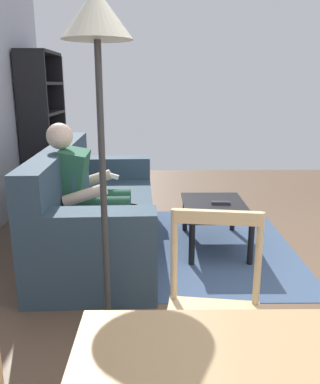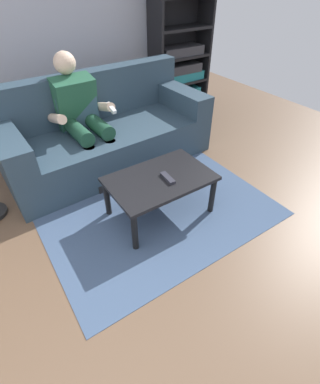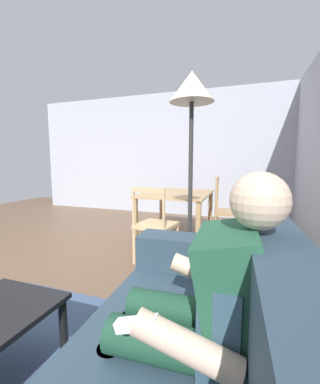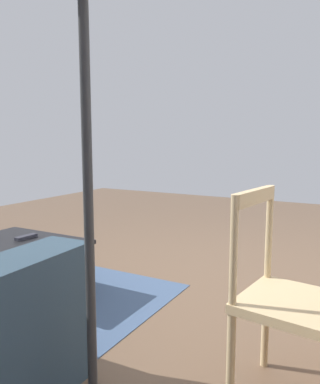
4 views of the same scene
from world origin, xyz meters
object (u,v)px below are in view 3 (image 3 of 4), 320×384
Objects in this scene: dining_table at (177,199)px; dining_chair_near_wall at (228,212)px; person_lounging at (200,309)px; dining_chair_facing_couch at (155,225)px; floor_lamp at (192,109)px.

dining_chair_near_wall reaches higher than dining_table.
person_lounging is at bearing 1.29° from dining_chair_near_wall.
dining_table is at bearing -162.75° from person_lounging.
dining_chair_near_wall is at bearing 141.10° from dining_chair_facing_couch.
person_lounging is 1.87m from dining_chair_facing_couch.
dining_table is 1.27× the size of dining_chair_near_wall.
dining_chair_facing_couch is (-1.68, -0.82, -0.14)m from person_lounging.
floor_lamp is (-1.08, -0.28, 1.01)m from person_lounging.
person_lounging is 2.74m from dining_table.
person_lounging is at bearing 25.99° from dining_chair_facing_couch.
dining_chair_facing_couch reaches higher than dining_table.
dining_chair_near_wall is (0.00, 0.75, -0.14)m from dining_table.
dining_chair_near_wall reaches higher than dining_chair_facing_couch.
dining_chair_near_wall is 1.21m from dining_chair_facing_couch.
dining_table is 0.77m from dining_chair_near_wall.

